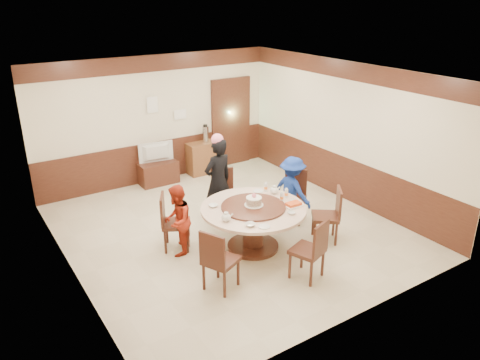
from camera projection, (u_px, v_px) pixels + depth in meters
room at (229, 174)px, 8.14m from camera, size 6.00×6.04×2.84m
banquet_table at (253, 219)px, 7.73m from camera, size 1.73×1.73×0.78m
chair_0 at (293, 205)px, 8.77m from camera, size 0.62×0.62×0.97m
chair_1 at (223, 204)px, 8.83m from camera, size 0.59×0.60×0.97m
chair_2 at (175, 232)px, 7.81m from camera, size 0.60×0.60×0.97m
chair_3 at (220, 270)px, 6.74m from camera, size 0.59×0.58×0.97m
chair_4 at (308, 260)px, 6.99m from camera, size 0.56×0.57×0.97m
chair_5 at (326, 224)px, 8.05m from camera, size 0.62×0.62×0.97m
person_standing at (218, 181)px, 8.55m from camera, size 0.64×0.47×1.62m
person_red at (177, 220)px, 7.55m from camera, size 0.71×0.74×1.19m
person_blue at (292, 190)px, 8.57m from camera, size 0.61×0.90×1.29m
birthday_cake at (254, 201)px, 7.63m from camera, size 0.32×0.32×0.21m
teapot_left at (226, 217)px, 7.18m from camera, size 0.17×0.15×0.13m
teapot_right at (274, 190)px, 8.16m from camera, size 0.17×0.15×0.13m
bowl_0 at (213, 206)px, 7.67m from camera, size 0.15×0.15×0.04m
bowl_1 at (291, 213)px, 7.41m from camera, size 0.13×0.13×0.04m
bowl_2 at (250, 225)px, 7.04m from camera, size 0.16×0.16×0.04m
bowl_3 at (293, 201)px, 7.84m from camera, size 0.13×0.13×0.04m
saucer_near at (264, 227)px, 7.01m from camera, size 0.18×0.18×0.01m
saucer_far at (258, 191)px, 8.26m from camera, size 0.18×0.18×0.01m
shrimp_platter at (293, 205)px, 7.69m from camera, size 0.30×0.20×0.06m
bottle_0 at (282, 197)px, 7.84m from camera, size 0.06×0.06×0.16m
bottle_1 at (286, 193)px, 7.98m from camera, size 0.06×0.06×0.16m
bottle_2 at (266, 187)px, 8.23m from camera, size 0.06×0.06×0.16m
tv_stand at (158, 173)px, 10.49m from camera, size 0.85×0.45×0.50m
television at (157, 153)px, 10.31m from camera, size 0.78×0.20×0.45m
side_cabinet at (204, 158)px, 11.07m from camera, size 0.80×0.40×0.75m
thermos at (206, 134)px, 10.89m from camera, size 0.15×0.15×0.38m
notice_left at (152, 105)px, 10.11m from camera, size 0.25×0.00×0.35m
notice_right at (180, 114)px, 10.56m from camera, size 0.30×0.00×0.22m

